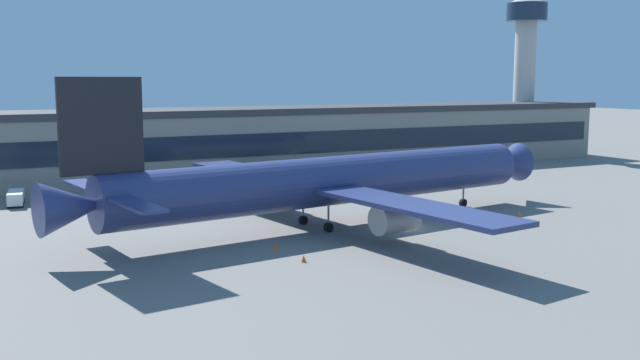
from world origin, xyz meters
The scene contains 12 objects.
ground_plane centered at (0.00, 0.00, 0.00)m, with size 600.00×600.00×0.00m, color slate.
terminal_building centered at (0.00, 54.22, 6.12)m, with size 163.13×15.90×12.19m.
airliner centered at (-7.87, 5.01, 5.44)m, with size 67.28×57.93×17.67m.
control_tower centered at (70.40, 57.36, 22.46)m, with size 9.05×9.05×36.45m.
stair_truck centered at (13.56, 37.38, 1.98)m, with size 6.32×5.33×3.55m.
pushback_tractor centered at (31.89, 36.28, 1.05)m, with size 5.45×4.77×1.75m.
belt_loader centered at (-40.10, 37.37, 1.15)m, with size 2.73×6.59×1.95m.
fuel_truck centered at (0.29, 39.35, 1.88)m, with size 8.85×5.62×3.35m.
crew_van centered at (23.76, 37.78, 1.46)m, with size 4.36×5.63×2.55m.
traffic_cone_0 centered at (16.45, -0.94, 0.32)m, with size 0.51×0.51×0.64m, color #F2590C.
traffic_cone_1 centered at (-17.88, -8.82, 0.34)m, with size 0.54×0.54×0.67m, color #F2590C.
traffic_cone_2 centered at (-18.37, -3.19, 0.33)m, with size 0.52×0.52×0.66m, color #F2590C.
Camera 1 is at (-46.87, -69.16, 17.50)m, focal length 40.14 mm.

